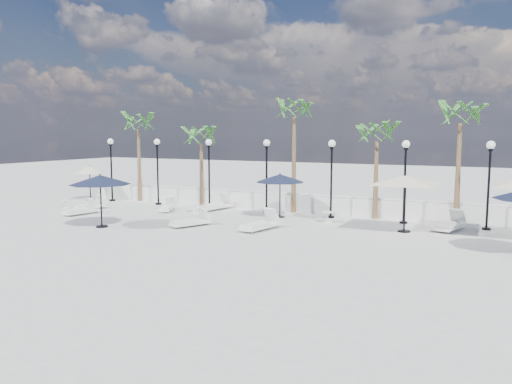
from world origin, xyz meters
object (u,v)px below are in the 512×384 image
at_px(parasol_navy_mid, 280,178).
at_px(parasol_cream_sq_a, 406,176).
at_px(lounger_0, 91,206).
at_px(parasol_cream_small, 89,170).
at_px(lounger_2, 216,205).
at_px(lounger_6, 450,225).
at_px(lounger_3, 168,207).
at_px(lounger_1, 81,210).
at_px(parasol_navy_left, 100,180).
at_px(lounger_5, 260,224).
at_px(lounger_4, 190,221).

distance_m(parasol_navy_mid, parasol_cream_sq_a, 6.31).
distance_m(lounger_0, parasol_cream_small, 4.44).
bearing_deg(parasol_cream_sq_a, parasol_navy_mid, 170.17).
height_order(lounger_2, parasol_navy_mid, parasol_navy_mid).
bearing_deg(lounger_6, lounger_3, -159.98).
bearing_deg(parasol_navy_mid, parasol_cream_small, 177.10).
bearing_deg(lounger_6, lounger_2, -166.77).
xyz_separation_m(parasol_navy_mid, parasol_cream_sq_a, (6.20, -1.07, 0.44)).
distance_m(lounger_0, lounger_1, 1.68).
height_order(parasol_navy_left, parasol_cream_sq_a, parasol_cream_sq_a).
bearing_deg(lounger_5, parasol_cream_small, 175.17).
xyz_separation_m(lounger_6, parasol_navy_left, (-14.01, -6.02, 1.84)).
relative_size(lounger_4, lounger_6, 0.92).
relative_size(lounger_0, parasol_cream_small, 0.85).
xyz_separation_m(lounger_6, parasol_navy_mid, (-7.93, -0.12, 1.68)).
xyz_separation_m(lounger_4, parasol_navy_left, (-3.47, -1.86, 1.86)).
xyz_separation_m(lounger_6, parasol_cream_sq_a, (-1.73, -1.19, 2.12)).
bearing_deg(parasol_navy_left, parasol_navy_mid, 44.18).
height_order(lounger_2, parasol_cream_sq_a, parasol_cream_sq_a).
relative_size(lounger_2, lounger_4, 1.11).
relative_size(lounger_3, parasol_cream_sq_a, 0.34).
bearing_deg(parasol_cream_sq_a, lounger_6, 34.48).
bearing_deg(lounger_2, lounger_3, -131.12).
bearing_deg(lounger_5, parasol_navy_mid, 111.01).
bearing_deg(lounger_3, parasol_cream_small, 145.41).
bearing_deg(lounger_1, lounger_3, 51.37).
bearing_deg(lounger_2, parasol_navy_left, -94.96).
bearing_deg(lounger_5, lounger_6, 37.35).
bearing_deg(lounger_1, parasol_cream_small, 140.57).
bearing_deg(parasol_cream_sq_a, lounger_2, 170.27).
bearing_deg(lounger_4, lounger_3, 163.25).
xyz_separation_m(lounger_1, lounger_3, (3.33, 2.86, -0.02)).
relative_size(lounger_2, parasol_navy_mid, 0.89).
bearing_deg(lounger_6, lounger_1, -151.56).
distance_m(lounger_0, lounger_4, 7.88).
relative_size(lounger_0, parasol_cream_sq_a, 0.36).
relative_size(lounger_4, parasol_navy_left, 0.73).
bearing_deg(lounger_6, lounger_4, -142.51).
distance_m(lounger_2, lounger_4, 4.96).
xyz_separation_m(lounger_0, lounger_6, (18.22, 2.38, 0.04)).
height_order(lounger_5, parasol_navy_mid, parasol_navy_mid).
distance_m(lounger_5, parasol_cream_small, 14.43).
distance_m(lounger_2, parasol_cream_sq_a, 10.65).
bearing_deg(lounger_0, lounger_1, -47.80).
distance_m(lounger_6, parasol_navy_mid, 8.11).
bearing_deg(lounger_6, lounger_0, -156.59).
distance_m(lounger_1, lounger_5, 10.06).
distance_m(lounger_1, parasol_navy_mid, 10.35).
height_order(lounger_0, lounger_3, lounger_0).
bearing_deg(lounger_3, lounger_4, -63.67).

